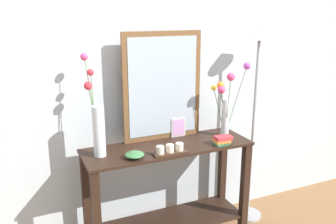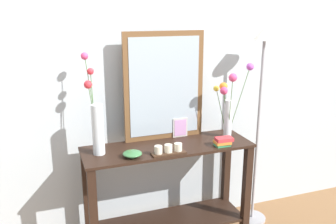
{
  "view_description": "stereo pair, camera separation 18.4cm",
  "coord_description": "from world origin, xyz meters",
  "px_view_note": "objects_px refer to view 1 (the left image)",
  "views": [
    {
      "loc": [
        -1.02,
        -2.29,
        1.8
      ],
      "look_at": [
        0.0,
        0.0,
        1.09
      ],
      "focal_mm": 38.59,
      "sensor_mm": 36.0,
      "label": 1
    },
    {
      "loc": [
        -0.85,
        -2.36,
        1.8
      ],
      "look_at": [
        0.0,
        0.0,
        1.09
      ],
      "focal_mm": 38.59,
      "sensor_mm": 36.0,
      "label": 2
    }
  ],
  "objects_px": {
    "vase_right": "(226,102)",
    "candle_tray": "(170,150)",
    "book_stack": "(222,140)",
    "tall_vase_left": "(97,123)",
    "picture_frame_small": "(178,127)",
    "console_table": "(168,187)",
    "decorative_bowl": "(135,155)",
    "floor_lamp": "(256,94)",
    "mirror_leaning": "(163,87)"
  },
  "relations": [
    {
      "from": "tall_vase_left",
      "to": "decorative_bowl",
      "type": "xyz_separation_m",
      "value": [
        0.21,
        -0.15,
        -0.21
      ]
    },
    {
      "from": "tall_vase_left",
      "to": "decorative_bowl",
      "type": "bearing_deg",
      "value": -35.57
    },
    {
      "from": "floor_lamp",
      "to": "book_stack",
      "type": "bearing_deg",
      "value": -154.86
    },
    {
      "from": "vase_right",
      "to": "floor_lamp",
      "type": "distance_m",
      "value": 0.32
    },
    {
      "from": "console_table",
      "to": "picture_frame_small",
      "type": "bearing_deg",
      "value": 44.69
    },
    {
      "from": "picture_frame_small",
      "to": "decorative_bowl",
      "type": "bearing_deg",
      "value": -149.16
    },
    {
      "from": "decorative_bowl",
      "to": "floor_lamp",
      "type": "distance_m",
      "value": 1.17
    },
    {
      "from": "tall_vase_left",
      "to": "vase_right",
      "type": "height_order",
      "value": "tall_vase_left"
    },
    {
      "from": "candle_tray",
      "to": "book_stack",
      "type": "relative_size",
      "value": 1.79
    },
    {
      "from": "tall_vase_left",
      "to": "vase_right",
      "type": "distance_m",
      "value": 1.02
    },
    {
      "from": "decorative_bowl",
      "to": "floor_lamp",
      "type": "bearing_deg",
      "value": 9.39
    },
    {
      "from": "mirror_leaning",
      "to": "floor_lamp",
      "type": "relative_size",
      "value": 0.49
    },
    {
      "from": "decorative_bowl",
      "to": "floor_lamp",
      "type": "xyz_separation_m",
      "value": [
        1.12,
        0.19,
        0.28
      ]
    },
    {
      "from": "picture_frame_small",
      "to": "candle_tray",
      "type": "bearing_deg",
      "value": -124.67
    },
    {
      "from": "vase_right",
      "to": "console_table",
      "type": "bearing_deg",
      "value": -178.46
    },
    {
      "from": "mirror_leaning",
      "to": "book_stack",
      "type": "bearing_deg",
      "value": -41.44
    },
    {
      "from": "picture_frame_small",
      "to": "book_stack",
      "type": "xyz_separation_m",
      "value": [
        0.23,
        -0.29,
        -0.04
      ]
    },
    {
      "from": "candle_tray",
      "to": "decorative_bowl",
      "type": "bearing_deg",
      "value": 174.23
    },
    {
      "from": "vase_right",
      "to": "floor_lamp",
      "type": "bearing_deg",
      "value": 9.65
    },
    {
      "from": "console_table",
      "to": "floor_lamp",
      "type": "bearing_deg",
      "value": 4.71
    },
    {
      "from": "vase_right",
      "to": "picture_frame_small",
      "type": "xyz_separation_m",
      "value": [
        -0.34,
        0.14,
        -0.2
      ]
    },
    {
      "from": "vase_right",
      "to": "tall_vase_left",
      "type": "bearing_deg",
      "value": 178.98
    },
    {
      "from": "book_stack",
      "to": "mirror_leaning",
      "type": "bearing_deg",
      "value": 138.56
    },
    {
      "from": "picture_frame_small",
      "to": "book_stack",
      "type": "relative_size",
      "value": 1.12
    },
    {
      "from": "vase_right",
      "to": "mirror_leaning",
      "type": "bearing_deg",
      "value": 161.26
    },
    {
      "from": "tall_vase_left",
      "to": "picture_frame_small",
      "type": "distance_m",
      "value": 0.7
    },
    {
      "from": "decorative_bowl",
      "to": "book_stack",
      "type": "relative_size",
      "value": 0.98
    },
    {
      "from": "vase_right",
      "to": "floor_lamp",
      "type": "xyz_separation_m",
      "value": [
        0.32,
        0.05,
        0.02
      ]
    },
    {
      "from": "console_table",
      "to": "vase_right",
      "type": "relative_size",
      "value": 2.13
    },
    {
      "from": "book_stack",
      "to": "floor_lamp",
      "type": "height_order",
      "value": "floor_lamp"
    },
    {
      "from": "mirror_leaning",
      "to": "floor_lamp",
      "type": "distance_m",
      "value": 0.8
    },
    {
      "from": "decorative_bowl",
      "to": "mirror_leaning",
      "type": "bearing_deg",
      "value": 41.07
    },
    {
      "from": "mirror_leaning",
      "to": "decorative_bowl",
      "type": "relative_size",
      "value": 6.21
    },
    {
      "from": "vase_right",
      "to": "decorative_bowl",
      "type": "bearing_deg",
      "value": -170.72
    },
    {
      "from": "decorative_bowl",
      "to": "vase_right",
      "type": "bearing_deg",
      "value": 9.28
    },
    {
      "from": "mirror_leaning",
      "to": "tall_vase_left",
      "type": "height_order",
      "value": "mirror_leaning"
    },
    {
      "from": "tall_vase_left",
      "to": "floor_lamp",
      "type": "height_order",
      "value": "floor_lamp"
    },
    {
      "from": "decorative_bowl",
      "to": "book_stack",
      "type": "distance_m",
      "value": 0.69
    },
    {
      "from": "book_stack",
      "to": "floor_lamp",
      "type": "distance_m",
      "value": 0.55
    },
    {
      "from": "mirror_leaning",
      "to": "candle_tray",
      "type": "xyz_separation_m",
      "value": [
        -0.08,
        -0.32,
        -0.39
      ]
    },
    {
      "from": "picture_frame_small",
      "to": "floor_lamp",
      "type": "distance_m",
      "value": 0.71
    },
    {
      "from": "vase_right",
      "to": "candle_tray",
      "type": "bearing_deg",
      "value": -164.11
    },
    {
      "from": "candle_tray",
      "to": "picture_frame_small",
      "type": "xyz_separation_m",
      "value": [
        0.21,
        0.3,
        0.05
      ]
    },
    {
      "from": "book_stack",
      "to": "floor_lamp",
      "type": "xyz_separation_m",
      "value": [
        0.44,
        0.21,
        0.27
      ]
    },
    {
      "from": "candle_tray",
      "to": "floor_lamp",
      "type": "relative_size",
      "value": 0.15
    },
    {
      "from": "vase_right",
      "to": "candle_tray",
      "type": "xyz_separation_m",
      "value": [
        -0.55,
        -0.16,
        -0.25
      ]
    },
    {
      "from": "vase_right",
      "to": "floor_lamp",
      "type": "height_order",
      "value": "floor_lamp"
    },
    {
      "from": "console_table",
      "to": "book_stack",
      "type": "height_order",
      "value": "book_stack"
    },
    {
      "from": "tall_vase_left",
      "to": "picture_frame_small",
      "type": "xyz_separation_m",
      "value": [
        0.67,
        0.13,
        -0.16
      ]
    },
    {
      "from": "tall_vase_left",
      "to": "candle_tray",
      "type": "relative_size",
      "value": 2.86
    }
  ]
}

